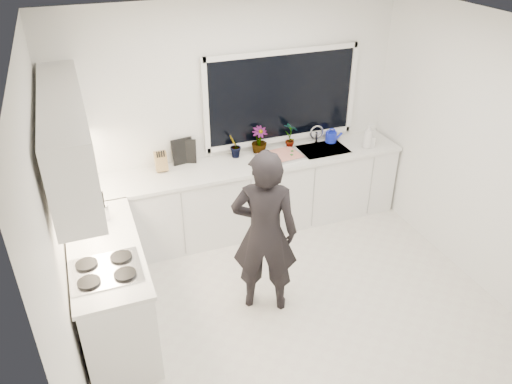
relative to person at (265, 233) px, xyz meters
name	(u,v)px	position (x,y,z in m)	size (l,w,h in m)	color
floor	(291,305)	(0.24, -0.13, -0.87)	(4.00, 3.50, 0.02)	beige
wall_back	(233,119)	(0.24, 1.63, 0.49)	(4.00, 0.02, 2.70)	white
wall_left	(54,236)	(-1.77, -0.13, 0.49)	(0.02, 3.50, 2.70)	white
wall_right	(479,154)	(2.25, -0.13, 0.49)	(0.02, 3.50, 2.70)	white
ceiling	(304,30)	(0.24, -0.13, 1.85)	(4.00, 3.50, 0.02)	white
window	(282,97)	(0.84, 1.60, 0.69)	(1.80, 0.02, 1.00)	black
base_cabinets_back	(243,198)	(0.24, 1.32, -0.42)	(3.92, 0.58, 0.88)	white
base_cabinets_left	(112,289)	(-1.43, 0.22, -0.42)	(0.58, 1.60, 0.88)	white
countertop_back	(242,165)	(0.24, 1.31, 0.04)	(3.94, 0.62, 0.04)	silver
countertop_left	(104,249)	(-1.43, 0.22, 0.04)	(0.62, 1.60, 0.04)	silver
upper_cabinets	(67,136)	(-1.55, 0.57, 0.99)	(0.34, 2.10, 0.70)	white
sink	(323,153)	(1.29, 1.32, 0.01)	(0.58, 0.42, 0.14)	silver
faucet	(316,135)	(1.29, 1.52, 0.17)	(0.03, 0.03, 0.22)	silver
stovetop	(106,270)	(-1.45, -0.13, 0.08)	(0.56, 0.48, 0.03)	black
person	(265,233)	(0.00, 0.00, 0.00)	(0.62, 0.41, 1.71)	black
pizza_tray	(280,156)	(0.71, 1.29, 0.08)	(0.50, 0.37, 0.03)	silver
pizza	(280,155)	(0.71, 1.29, 0.10)	(0.46, 0.33, 0.01)	red
watering_can	(331,137)	(1.48, 1.48, 0.13)	(0.14, 0.14, 0.13)	#1423C1
paper_towel_roll	(72,176)	(-1.61, 1.42, 0.19)	(0.11, 0.11, 0.26)	white
knife_block	(161,162)	(-0.66, 1.46, 0.17)	(0.13, 0.10, 0.22)	#965E46
utensil_crock	(102,212)	(-1.38, 0.67, 0.14)	(0.13, 0.13, 0.16)	silver
picture_frame_large	(187,151)	(-0.34, 1.56, 0.20)	(0.22, 0.02, 0.28)	black
picture_frame_small	(183,151)	(-0.39, 1.56, 0.21)	(0.25, 0.02, 0.30)	black
herb_plants	(263,140)	(0.57, 1.48, 0.23)	(0.91, 0.22, 0.34)	#26662D
soap_bottles	(369,137)	(1.82, 1.17, 0.21)	(0.17, 0.17, 0.31)	#D8BF66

